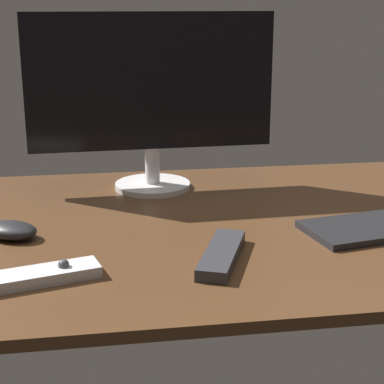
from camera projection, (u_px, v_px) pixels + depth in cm
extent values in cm
cube|color=#4C301C|center=(191.00, 228.00, 128.77)|extent=(140.00, 84.00, 2.00)
cylinder|color=silver|center=(153.00, 185.00, 152.44)|extent=(17.90, 17.90, 1.26)
cylinder|color=silver|center=(152.00, 165.00, 151.02)|extent=(3.46, 3.46, 8.54)
cube|color=black|center=(151.00, 82.00, 145.34)|extent=(56.76, 4.31, 30.90)
ellipsoid|color=black|center=(11.00, 230.00, 119.94)|extent=(12.41, 11.00, 3.18)
cube|color=#B7B7BC|center=(42.00, 276.00, 101.61)|extent=(19.19, 10.00, 1.94)
sphere|color=#3F3F44|center=(64.00, 265.00, 102.62)|extent=(1.81, 1.81, 1.81)
cube|color=#2D2D33|center=(222.00, 254.00, 109.88)|extent=(12.21, 20.40, 2.10)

